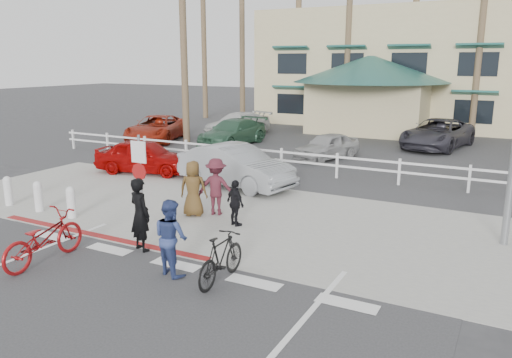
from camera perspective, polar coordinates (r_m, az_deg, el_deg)
The scene contains 33 objects.
ground at distance 11.14m, azimuth -11.00°, elevation -10.70°, with size 140.00×140.00×0.00m, color #333335.
bike_path at distance 9.84m, azimuth -18.52°, elevation -14.57°, with size 12.00×16.00×0.01m, color #333335.
sidewalk_plaza at distance 14.66m, azimuth 0.05°, elevation -4.48°, with size 22.00×7.00×0.01m, color gray.
cross_street at distance 18.16m, azimuth 5.95°, elevation -1.04°, with size 40.00×5.00×0.01m, color #333335.
parking_lot at distance 27.03m, azimuth 13.55°, elevation 3.42°, with size 50.00×16.00×0.01m, color #333335.
curb_red at distance 13.87m, azimuth -17.65°, elevation -6.17°, with size 7.00×0.25×0.02m, color maroon.
rail_fence at distance 19.72m, azimuth 9.52°, elevation 1.48°, with size 29.40×0.16×1.00m, color silver, non-canonical shape.
building at distance 39.12m, azimuth 21.92°, elevation 14.12°, with size 28.00×16.00×11.30m, color #CBBB8B, non-canonical shape.
sign_post at distance 13.71m, azimuth -13.05°, elevation 0.16°, with size 0.50×0.10×2.90m, color gray, non-canonical shape.
bollard_0 at distance 15.53m, azimuth -20.36°, elevation -2.51°, with size 0.26×0.26×0.95m, color silver, non-canonical shape.
bollard_1 at distance 16.57m, azimuth -23.61°, elevation -1.83°, with size 0.26×0.26×0.95m, color silver, non-canonical shape.
bollard_2 at distance 17.67m, azimuth -26.47°, elevation -1.23°, with size 0.26×0.26×0.95m, color silver, non-canonical shape.
palm_0 at distance 40.76m, azimuth -6.03°, elevation 17.51°, with size 4.00×4.00×15.00m, color #1C491E, non-canonical shape.
palm_1 at distance 37.76m, azimuth -1.60°, elevation 16.40°, with size 4.00×4.00×13.00m, color #1C491E, non-canonical shape.
palm_2 at distance 36.99m, azimuth 4.90°, elevation 18.75°, with size 4.00×4.00×16.00m, color #1C491E, non-canonical shape.
palm_3 at distance 34.58m, azimuth 10.57°, elevation 17.29°, with size 4.00×4.00×14.00m, color #1C491E, non-canonical shape.
palm_4 at distance 34.60m, azimuth 17.78°, elevation 17.73°, with size 4.00×4.00×15.00m, color #1C491E, non-canonical shape.
palm_5 at distance 33.00m, azimuth 24.41°, elevation 15.70°, with size 4.00×4.00×13.00m, color #1C491E, non-canonical shape.
palm_10 at distance 28.23m, azimuth -8.32°, elevation 16.28°, with size 4.00×4.00×12.00m, color #1C491E, non-canonical shape.
bike_red at distance 12.33m, azimuth -23.11°, elevation -6.27°, with size 0.77×2.22×1.17m, color maroon.
rider_red at distance 12.31m, azimuth -13.11°, elevation -3.97°, with size 0.66×0.43×1.81m, color black.
bike_black at distance 10.45m, azimuth -4.01°, elevation -9.01°, with size 0.49×1.75×1.05m, color black.
rider_black at distance 10.85m, azimuth -9.69°, elevation -6.57°, with size 0.81×0.63×1.67m, color navy.
pedestrian_a at distance 14.84m, azimuth -4.57°, elevation -0.89°, with size 1.11×0.64×1.71m, color #4C1B25.
pedestrian_child at distance 13.82m, azimuth -2.37°, elevation -2.79°, with size 0.77×0.32×1.31m, color black.
pedestrian_b at distance 14.79m, azimuth -7.19°, elevation -1.10°, with size 0.81×0.53×1.66m, color #523A1A.
car_white_sedan at distance 18.19m, azimuth -2.36°, elevation 1.50°, with size 1.61×4.63×1.52m, color gray.
car_red_compact at distance 20.91m, azimuth -12.60°, elevation 2.55°, with size 1.63×4.05×1.38m, color #910403.
lot_car_0 at distance 29.21m, azimuth -11.28°, elevation 5.69°, with size 2.41×5.24×1.46m, color maroon.
lot_car_1 at distance 27.37m, azimuth -2.69°, elevation 5.36°, with size 1.95×4.80×1.39m, color #2B523B.
lot_car_2 at distance 23.60m, azimuth 8.12°, elevation 3.75°, with size 1.44×3.59×1.22m, color #9B9B9B.
lot_car_4 at distance 31.29m, azimuth -2.16°, elevation 6.33°, with size 1.89×4.65×1.35m, color silver.
lot_car_5 at distance 28.01m, azimuth 20.04°, elevation 4.89°, with size 2.53×5.48×1.52m, color #302F38.
Camera 1 is at (6.51, -7.85, 4.50)m, focal length 35.00 mm.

